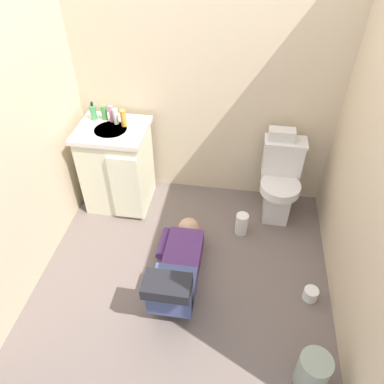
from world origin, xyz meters
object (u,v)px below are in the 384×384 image
faucet (115,115)px  soap_dispenser (93,112)px  bottle_pink (111,114)px  bottle_amber (123,118)px  toilet_paper_roll (311,294)px  bottle_white (116,116)px  toilet (280,182)px  vanity_cabinet (118,166)px  bottle_green (104,113)px  trash_can (312,371)px  paper_towel_roll (242,224)px  tissue_box (282,135)px  person_plumber (178,269)px

faucet → soap_dispenser: soap_dispenser is taller
bottle_pink → bottle_amber: 0.14m
toilet_paper_roll → bottle_white: bearing=150.9°
toilet_paper_roll → soap_dispenser: bearing=152.8°
toilet → faucet: 1.57m
vanity_cabinet → bottle_green: bearing=125.5°
faucet → trash_can: faucet is taller
trash_can → paper_towel_roll: bearing=111.8°
tissue_box → bottle_green: 1.54m
bottle_amber → trash_can: bottle_amber is taller
faucet → bottle_amber: 0.13m
bottle_green → toilet: bearing=-2.8°
paper_towel_roll → toilet_paper_roll: paper_towel_roll is taller
soap_dispenser → bottle_green: 0.09m
trash_can → bottle_pink: bearing=136.6°
tissue_box → bottle_white: (-1.41, -0.07, 0.09)m
vanity_cabinet → toilet_paper_roll: vanity_cabinet is taller
soap_dispenser → bottle_green: size_ratio=1.28×
person_plumber → bottle_pink: size_ratio=7.11×
soap_dispenser → vanity_cabinet: bearing=-33.1°
toilet_paper_roll → vanity_cabinet: bearing=153.5°
faucet → bottle_green: (-0.10, -0.00, 0.01)m
bottle_amber → soap_dispenser: bearing=167.4°
faucet → bottle_white: bearing=-67.3°
bottle_green → bottle_pink: bearing=-18.4°
bottle_pink → paper_towel_roll: (1.21, -0.37, -0.79)m
tissue_box → bottle_pink: bottle_pink is taller
bottle_white → trash_can: (1.65, -1.58, -0.75)m
bottle_pink → toilet_paper_roll: bottle_pink is taller
toilet → bottle_amber: bottle_amber is taller
person_plumber → trash_can: person_plumber is taller
bottle_green → bottle_pink: size_ratio=0.87×
tissue_box → bottle_amber: bottle_amber is taller
vanity_cabinet → bottle_green: (-0.10, 0.14, 0.47)m
toilet → soap_dispenser: (-1.67, 0.06, 0.52)m
vanity_cabinet → bottle_amber: bearing=31.9°
vanity_cabinet → soap_dispenser: bearing=146.9°
tissue_box → bottle_amber: size_ratio=1.50×
toilet → bottle_amber: (-1.38, -0.00, 0.53)m
bottle_white → paper_towel_roll: 1.44m
toilet → soap_dispenser: bearing=177.8°
bottle_green → bottle_white: bearing=-23.9°
bottle_green → bottle_amber: bearing=-22.0°
bottle_pink → faucet: bearing=50.8°
paper_towel_roll → vanity_cabinet: bearing=167.7°
faucet → bottle_green: size_ratio=0.77×
bottle_amber → bottle_pink: bearing=155.9°
bottle_amber → faucet: bearing=139.9°
faucet → paper_towel_roll: size_ratio=0.48×
bottle_green → paper_towel_roll: 1.55m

